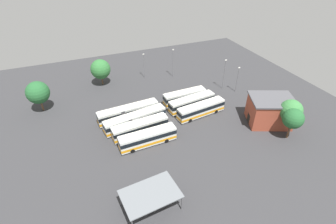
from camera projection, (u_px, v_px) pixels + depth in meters
name	position (u px, v px, depth m)	size (l,w,h in m)	color
ground_plane	(168.00, 120.00, 63.00)	(96.80, 96.80, 0.00)	#333335
bus_row0_slot0	(148.00, 138.00, 54.68)	(12.71, 3.03, 3.47)	silver
bus_row0_slot1	(140.00, 127.00, 57.65)	(13.19, 3.71, 3.47)	silver
bus_row0_slot2	(135.00, 120.00, 60.12)	(15.45, 4.83, 3.47)	silver
bus_row0_slot3	(128.00, 112.00, 62.71)	(15.38, 3.63, 3.47)	silver
bus_row1_slot1	(201.00, 109.00, 63.79)	(13.10, 4.08, 3.47)	silver
bus_row1_slot2	(192.00, 102.00, 66.44)	(13.06, 4.07, 3.47)	silver
bus_row1_slot3	(185.00, 97.00, 68.91)	(11.97, 2.97, 3.47)	silver
depot_building	(270.00, 111.00, 60.59)	(12.30, 11.16, 6.65)	#99422D
maintenance_shelter	(150.00, 194.00, 40.88)	(9.73, 6.97, 3.48)	slate
lamp_post_near_entrance	(237.00, 78.00, 72.50)	(0.56, 0.28, 7.67)	slate
lamp_post_far_corner	(224.00, 73.00, 73.59)	(0.56, 0.28, 9.14)	slate
lamp_post_by_building	(173.00, 62.00, 80.18)	(0.56, 0.28, 9.16)	slate
lamp_post_mid_lot	(144.00, 65.00, 79.97)	(0.56, 0.28, 7.97)	slate
tree_east_edge	(293.00, 119.00, 54.63)	(4.52, 4.52, 7.56)	brown
tree_northeast	(38.00, 93.00, 63.79)	(5.73, 5.73, 8.17)	brown
tree_north_edge	(101.00, 69.00, 75.72)	(5.87, 5.87, 7.98)	brown
tree_northwest	(291.00, 111.00, 56.58)	(5.07, 5.07, 8.14)	brown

